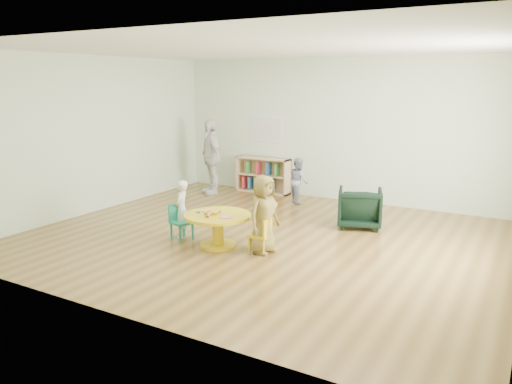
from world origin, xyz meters
TOP-DOWN VIEW (x-y plane):
  - room at (0.01, 0.00)m, footprint 7.10×7.00m
  - activity_table at (-0.40, -0.67)m, footprint 0.96×0.96m
  - kid_chair_left at (-1.09, -0.66)m, footprint 0.36×0.36m
  - kid_chair_right at (0.29, -0.60)m, footprint 0.29×0.29m
  - bookshelf at (-1.61, 2.86)m, footprint 1.20×0.30m
  - alphabet_poster at (-1.60, 2.98)m, footprint 0.74×0.01m
  - armchair at (1.05, 1.32)m, footprint 0.87×0.89m
  - child_left at (-1.13, -0.58)m, footprint 0.31×0.38m
  - child_right at (0.30, -0.57)m, footprint 0.44×0.59m
  - toddler at (-0.52, 2.32)m, footprint 0.55×0.55m
  - adult_caretaker at (-2.50, 2.18)m, footprint 0.97×0.85m

SIDE VIEW (x-z plane):
  - kid_chair_right at x=0.29m, z-range 0.02..0.52m
  - kid_chair_left at x=-1.09m, z-range 0.02..0.56m
  - armchair at x=1.05m, z-range 0.00..0.64m
  - activity_table at x=-0.40m, z-range 0.07..0.59m
  - bookshelf at x=-1.61m, z-range -0.01..0.74m
  - child_left at x=-1.13m, z-range 0.00..0.89m
  - toddler at x=-0.52m, z-range 0.00..0.90m
  - child_right at x=0.30m, z-range 0.00..1.10m
  - adult_caretaker at x=-2.50m, z-range 0.00..1.57m
  - alphabet_poster at x=-1.60m, z-range 1.08..1.62m
  - room at x=0.01m, z-range 0.49..3.29m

